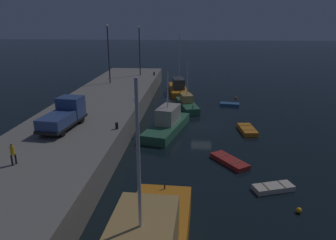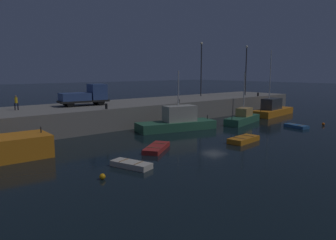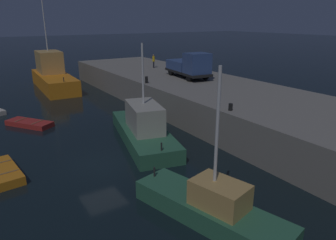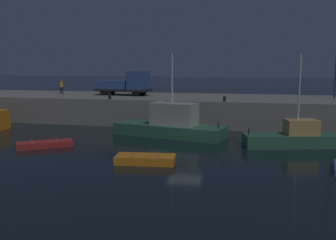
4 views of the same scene
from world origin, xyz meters
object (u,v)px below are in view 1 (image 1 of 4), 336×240
at_px(dinghy_orange_near, 247,130).
at_px(utility_truck, 64,115).
at_px(dinghy_red_small, 273,188).
at_px(fishing_trawler_green, 187,104).
at_px(mooring_buoy_mid, 299,210).
at_px(fishing_boat_white, 178,88).
at_px(mooring_buoy_near, 236,98).
at_px(bollard_east, 154,74).
at_px(dockworker, 13,153).
at_px(bollard_west, 136,98).
at_px(rowboat_white_mid, 229,161).
at_px(rowboat_blue_far, 230,104).
at_px(bollard_central, 117,126).
at_px(lamp_post_west, 108,50).
at_px(lamp_post_east, 140,47).
at_px(fishing_trawler_red, 167,123).

bearing_deg(dinghy_orange_near, utility_truck, 112.21).
bearing_deg(utility_truck, dinghy_red_small, -107.04).
bearing_deg(fishing_trawler_green, mooring_buoy_mid, -162.26).
relative_size(fishing_boat_white, dinghy_red_small, 3.05).
bearing_deg(utility_truck, mooring_buoy_near, -39.28).
bearing_deg(dinghy_orange_near, bollard_east, 31.64).
bearing_deg(mooring_buoy_mid, dockworker, 88.86).
xyz_separation_m(utility_truck, bollard_west, (11.26, -4.86, -1.01)).
distance_m(fishing_trawler_green, dinghy_red_small, 23.90).
bearing_deg(mooring_buoy_mid, mooring_buoy_near, 0.59).
xyz_separation_m(rowboat_white_mid, rowboat_blue_far, (20.37, -2.14, -0.02)).
bearing_deg(dinghy_red_small, bollard_central, 67.25).
bearing_deg(fishing_boat_white, mooring_buoy_near, -110.49).
distance_m(dinghy_red_small, mooring_buoy_near, 29.17).
height_order(mooring_buoy_mid, lamp_post_west, lamp_post_west).
bearing_deg(dockworker, utility_truck, -3.39).
bearing_deg(utility_truck, rowboat_white_mid, -93.88).
height_order(mooring_buoy_near, lamp_post_east, lamp_post_east).
height_order(fishing_trawler_green, mooring_buoy_near, fishing_trawler_green).
height_order(dinghy_red_small, bollard_east, bollard_east).
bearing_deg(utility_truck, rowboat_blue_far, -42.63).
relative_size(rowboat_white_mid, dockworker, 2.50).
relative_size(dinghy_red_small, bollard_central, 5.30).
bearing_deg(bollard_east, fishing_boat_white, -119.47).
distance_m(bollard_central, bollard_east, 29.71).
height_order(fishing_trawler_green, dinghy_red_small, fishing_trawler_green).
xyz_separation_m(rowboat_white_mid, mooring_buoy_mid, (-7.53, -3.91, -0.01)).
distance_m(mooring_buoy_mid, lamp_post_west, 37.72).
distance_m(fishing_trawler_green, bollard_east, 14.26).
height_order(fishing_boat_white, bollard_central, fishing_boat_white).
height_order(rowboat_blue_far, bollard_west, bollard_west).
bearing_deg(fishing_trawler_green, bollard_east, 26.82).
bearing_deg(utility_truck, dinghy_orange_near, -67.79).
bearing_deg(rowboat_white_mid, fishing_trawler_red, 37.96).
xyz_separation_m(fishing_trawler_red, rowboat_white_mid, (-8.18, -6.38, -0.78)).
height_order(fishing_trawler_red, bollard_central, fishing_trawler_red).
xyz_separation_m(mooring_buoy_mid, dockworker, (0.40, 20.03, 3.39)).
bearing_deg(utility_truck, bollard_west, -23.35).
distance_m(dinghy_orange_near, lamp_post_west, 25.65).
xyz_separation_m(lamp_post_east, bollard_central, (-29.47, -2.61, -4.72)).
xyz_separation_m(fishing_trawler_red, fishing_boat_white, (19.99, -0.28, -0.04)).
relative_size(fishing_trawler_green, rowboat_white_mid, 1.88).
xyz_separation_m(mooring_buoy_near, lamp_post_west, (-1.56, 20.46, 7.72)).
height_order(dinghy_orange_near, utility_truck, utility_truck).
bearing_deg(mooring_buoy_near, bollard_central, 148.92).
distance_m(dinghy_orange_near, mooring_buoy_mid, 16.20).
height_order(fishing_boat_white, lamp_post_west, lamp_post_west).
distance_m(fishing_trawler_red, bollard_west, 6.33).
xyz_separation_m(fishing_trawler_green, mooring_buoy_mid, (-25.71, -8.22, -0.51)).
height_order(utility_truck, dockworker, utility_truck).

